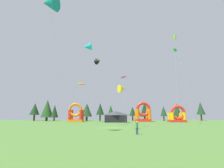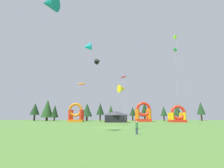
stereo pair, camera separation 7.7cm
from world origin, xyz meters
The scene contains 25 objects.
ground_plane centered at (0.00, 0.00, 0.00)m, with size 120.00×120.00×0.00m, color #548438.
kite_pink_parafoil centered at (2.61, 0.57, 10.56)m, with size 1.79×2.83×10.92m.
kite_teal_delta centered at (-8.44, -13.74, 18.22)m, with size 2.72×9.38×19.52m.
kite_green_parafoil centered at (18.50, 13.16, 21.40)m, with size 3.83×7.70×21.86m.
kite_orange_parafoil centered at (-11.43, 25.97, 13.70)m, with size 6.44×2.05×14.15m.
kite_lime_box centered at (16.10, 5.75, 21.86)m, with size 2.06×3.70×22.48m.
kite_black_delta centered at (-5.61, 27.29, 22.64)m, with size 4.49×4.68×23.83m.
kite_yellow_delta centered at (2.08, -5.73, 7.03)m, with size 1.80×2.11×7.74m.
kite_cyan_delta centered at (-6.09, 5.58, 19.53)m, with size 2.15×7.37×20.68m.
person_far_side centered at (3.70, -12.48, 1.03)m, with size 0.33×0.33×1.73m.
inflatable_orange_dome centered at (-14.28, 31.10, 2.71)m, with size 5.40×4.19×7.10m.
inflatable_blue_arch centered at (23.13, 28.35, 2.12)m, with size 5.54×4.49×6.07m.
inflatable_red_slide centered at (11.69, 33.96, 2.90)m, with size 5.96×4.91×7.68m.
festival_tent centered at (0.95, 27.18, 1.96)m, with size 7.75×3.85×3.92m.
tree_row_0 centered at (-36.45, 44.60, 5.26)m, with size 4.33×4.33×7.97m.
tree_row_1 centered at (-30.27, 43.55, 5.51)m, with size 5.50×5.50×9.53m.
tree_row_2 centered at (-26.55, 42.73, 4.27)m, with size 3.46×3.46×7.10m.
tree_row_3 centered at (-12.37, 44.92, 4.88)m, with size 4.98×4.98×7.96m.
tree_row_4 centered at (-5.93, 41.64, 5.18)m, with size 3.56×3.56×7.86m.
tree_row_5 centered at (-1.36, 44.27, 4.76)m, with size 2.71×2.71×7.14m.
tree_row_6 centered at (8.70, 45.53, 4.20)m, with size 3.15×3.15×6.33m.
tree_row_7 centered at (13.63, 41.96, 5.09)m, with size 3.76×3.76×8.36m.
tree_row_8 centered at (22.36, 43.48, 4.28)m, with size 2.89×2.89×6.51m.
tree_row_9 centered at (29.00, 45.22, 4.87)m, with size 3.64×3.64×7.68m.
tree_row_10 centered at (39.46, 44.66, 5.58)m, with size 3.60×3.60×8.51m.
Camera 2 is at (1.00, -36.07, 2.45)m, focal length 28.04 mm.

